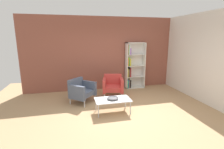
{
  "coord_description": "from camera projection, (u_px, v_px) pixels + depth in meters",
  "views": [
    {
      "loc": [
        -1.31,
        -4.25,
        2.13
      ],
      "look_at": [
        -0.1,
        0.84,
        0.95
      ],
      "focal_mm": 26.99,
      "sensor_mm": 36.0,
      "label": 1
    }
  ],
  "objects": [
    {
      "name": "ground_plane",
      "position": [
        122.0,
        113.0,
        4.8
      ],
      "size": [
        8.32,
        8.32,
        0.0
      ],
      "primitive_type": "plane",
      "color": "tan"
    },
    {
      "name": "bookshelf_tall",
      "position": [
        133.0,
        66.0,
        6.98
      ],
      "size": [
        0.8,
        0.3,
        1.9
      ],
      "color": "silver",
      "rests_on": "ground_plane"
    },
    {
      "name": "armchair_by_bookshelf",
      "position": [
        113.0,
        85.0,
        6.08
      ],
      "size": [
        0.84,
        0.79,
        0.78
      ],
      "rotation": [
        0.0,
        0.0,
        -0.21
      ],
      "color": "#B73833",
      "rests_on": "ground_plane"
    },
    {
      "name": "brick_back_panel",
      "position": [
        105.0,
        54.0,
        6.81
      ],
      "size": [
        6.4,
        0.12,
        2.9
      ],
      "primitive_type": "cube",
      "color": "brown",
      "rests_on": "ground_plane"
    },
    {
      "name": "plaster_right_partition",
      "position": [
        199.0,
        57.0,
        5.69
      ],
      "size": [
        0.12,
        5.2,
        2.9
      ],
      "primitive_type": "cube",
      "color": "silver",
      "rests_on": "ground_plane"
    },
    {
      "name": "decorative_bowl",
      "position": [
        113.0,
        98.0,
        4.75
      ],
      "size": [
        0.32,
        0.32,
        0.05
      ],
      "color": "#4C4C51",
      "rests_on": "coffee_table_low"
    },
    {
      "name": "armchair_near_window",
      "position": [
        81.0,
        90.0,
        5.51
      ],
      "size": [
        0.95,
        0.95,
        0.78
      ],
      "rotation": [
        0.0,
        0.0,
        0.84
      ],
      "color": "#4C566B",
      "rests_on": "ground_plane"
    },
    {
      "name": "coffee_table_low",
      "position": [
        113.0,
        100.0,
        4.76
      ],
      "size": [
        1.0,
        0.56,
        0.4
      ],
      "color": "silver",
      "rests_on": "ground_plane"
    }
  ]
}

